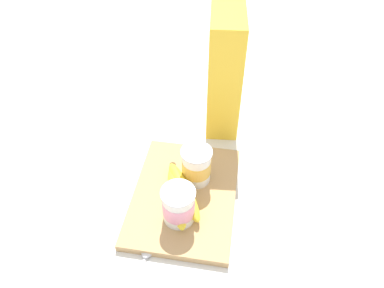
{
  "coord_description": "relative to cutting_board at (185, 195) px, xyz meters",
  "views": [
    {
      "loc": [
        0.48,
        0.09,
        0.64
      ],
      "look_at": [
        -0.1,
        0.0,
        0.07
      ],
      "focal_mm": 34.27,
      "sensor_mm": 36.0,
      "label": 1
    }
  ],
  "objects": [
    {
      "name": "banana_bunch",
      "position": [
        0.01,
        -0.0,
        0.03
      ],
      "size": [
        0.18,
        0.11,
        0.04
      ],
      "color": "yellow",
      "rests_on": "cutting_board"
    },
    {
      "name": "yogurt_cup_back",
      "position": [
        0.06,
        0.0,
        0.05
      ],
      "size": [
        0.07,
        0.07,
        0.08
      ],
      "color": "white",
      "rests_on": "cutting_board"
    },
    {
      "name": "cutting_board",
      "position": [
        0.0,
        0.0,
        0.0
      ],
      "size": [
        0.29,
        0.22,
        0.02
      ],
      "primitive_type": "cube",
      "color": "tan",
      "rests_on": "ground_plane"
    },
    {
      "name": "yogurt_cup_front",
      "position": [
        -0.04,
        0.02,
        0.05
      ],
      "size": [
        0.07,
        0.07,
        0.09
      ],
      "color": "white",
      "rests_on": "cutting_board"
    },
    {
      "name": "spoon",
      "position": [
        0.16,
        -0.05,
        -0.0
      ],
      "size": [
        0.13,
        0.04,
        0.01
      ],
      "color": "silver",
      "rests_on": "ground_plane"
    },
    {
      "name": "ground_plane",
      "position": [
        0.0,
        0.0,
        -0.01
      ],
      "size": [
        2.4,
        2.4,
        0.0
      ],
      "primitive_type": "plane",
      "color": "silver"
    },
    {
      "name": "cereal_box",
      "position": [
        -0.29,
        0.05,
        0.14
      ],
      "size": [
        0.19,
        0.1,
        0.3
      ],
      "primitive_type": "cube",
      "rotation": [
        0.0,
        0.0,
        3.24
      ],
      "color": "yellow",
      "rests_on": "ground_plane"
    }
  ]
}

